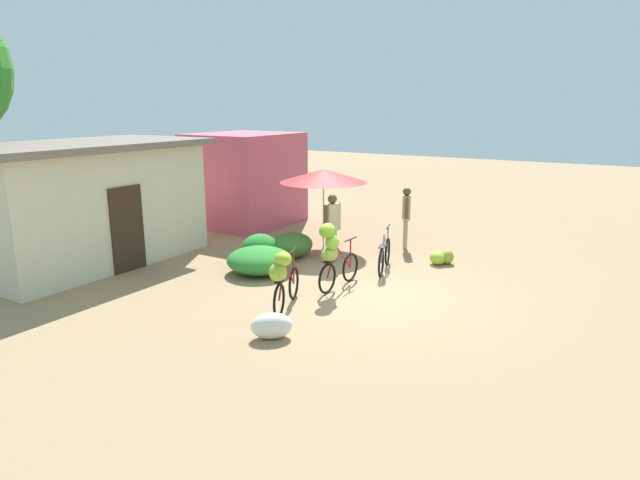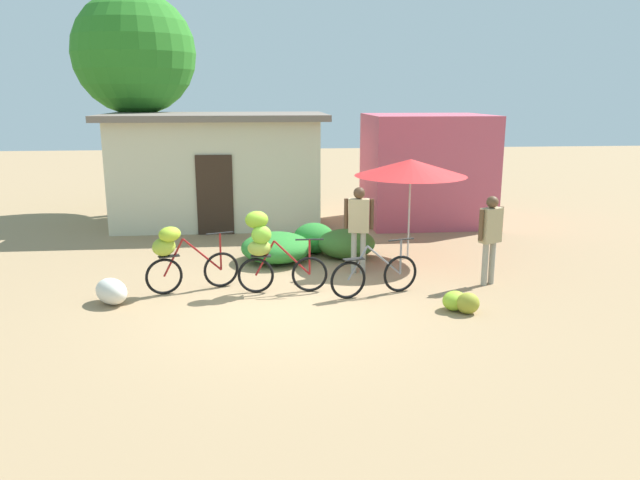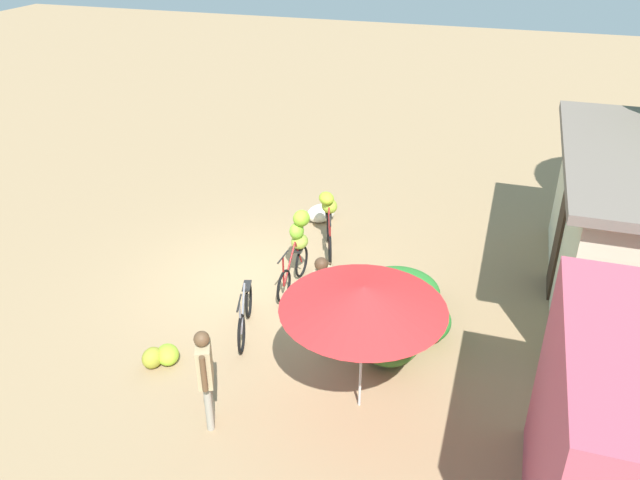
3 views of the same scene
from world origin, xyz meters
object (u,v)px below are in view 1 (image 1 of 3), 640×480
market_umbrella (324,176)px  person_bystander (406,211)px  building_low (87,203)px  produce_sack (272,326)px  person_vendor (332,221)px  bicycle_center_loaded (384,256)px  bicycle_leftmost (283,276)px  shop_pink (245,179)px  banana_pile_on_ground (442,258)px  bicycle_near_pile (332,251)px

market_umbrella → person_bystander: market_umbrella is taller
building_low → produce_sack: bearing=-102.1°
market_umbrella → produce_sack: 6.41m
market_umbrella → person_vendor: (-1.24, -1.00, -0.91)m
bicycle_center_loaded → produce_sack: 4.51m
person_vendor → bicycle_leftmost: bearing=-165.1°
shop_pink → banana_pile_on_ground: (-1.31, -7.15, -1.29)m
bicycle_center_loaded → produce_sack: (-4.51, -0.03, -0.14)m
bicycle_near_pile → person_vendor: person_vendor is taller
market_umbrella → building_low: bearing=135.9°
bicycle_leftmost → bicycle_near_pile: size_ratio=1.01×
building_low → person_vendor: bearing=-59.5°
bicycle_leftmost → person_vendor: 3.52m
building_low → person_bystander: size_ratio=3.48×
person_bystander → person_vendor: bearing=156.9°
building_low → bicycle_leftmost: size_ratio=3.59×
shop_pink → bicycle_near_pile: (-4.43, -5.86, -0.59)m
bicycle_center_loaded → bicycle_leftmost: bearing=172.2°
shop_pink → produce_sack: size_ratio=4.57×
building_low → bicycle_center_loaded: bearing=-64.5°
shop_pink → bicycle_leftmost: 8.32m
banana_pile_on_ground → produce_sack: (-5.75, 0.94, 0.05)m
building_low → banana_pile_on_ground: (4.34, -7.49, -1.33)m
banana_pile_on_ground → produce_sack: size_ratio=0.93×
bicycle_leftmost → produce_sack: bearing=-154.4°
bicycle_center_loaded → bicycle_near_pile: bearing=170.4°
building_low → person_bystander: 8.11m
person_vendor → person_bystander: size_ratio=1.03×
shop_pink → bicycle_leftmost: (-6.00, -5.71, -0.73)m
building_low → shop_pink: (5.65, -0.33, -0.04)m
produce_sack → bicycle_center_loaded: bearing=0.4°
produce_sack → person_bystander: (6.72, 0.44, 0.80)m
produce_sack → person_vendor: bearing=17.6°
market_umbrella → bicycle_near_pile: (-3.06, -2.06, -1.09)m
building_low → shop_pink: 5.66m
bicycle_leftmost → bicycle_center_loaded: (3.46, -0.47, -0.37)m
person_vendor → bicycle_center_loaded: bearing=-87.0°
shop_pink → market_umbrella: shop_pink is taller
building_low → person_vendor: building_low is taller
market_umbrella → bicycle_near_pile: 3.84m
bicycle_near_pile → banana_pile_on_ground: size_ratio=2.45×
person_vendor → bicycle_near_pile: bearing=-149.8°
bicycle_center_loaded → person_vendor: bearing=93.0°
bicycle_center_loaded → person_bystander: size_ratio=0.98×
shop_pink → bicycle_center_loaded: 6.77m
bicycle_center_loaded → building_low: bearing=115.5°
market_umbrella → produce_sack: bearing=-157.0°
bicycle_leftmost → bicycle_near_pile: 1.59m
market_umbrella → bicycle_leftmost: size_ratio=1.46×
produce_sack → building_low: bearing=77.9°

